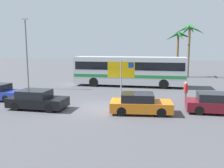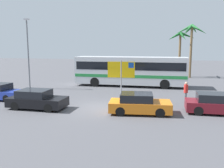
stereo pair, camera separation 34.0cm
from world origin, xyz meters
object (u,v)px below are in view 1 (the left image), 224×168
car_maroon (216,103)px  pedestrian_near_sign (186,90)px  bus_front_coach (129,70)px  ferry_sign (122,71)px  car_orange (140,104)px  car_black (37,100)px

car_maroon → pedestrian_near_sign: size_ratio=2.40×
bus_front_coach → pedestrian_near_sign: (5.26, -6.95, -0.83)m
pedestrian_near_sign → ferry_sign: bearing=-5.0°
ferry_sign → car_maroon: (6.72, -2.89, -1.69)m
ferry_sign → car_maroon: 7.51m
car_maroon → car_orange: 4.99m
car_orange → bus_front_coach: bearing=95.3°
car_black → car_orange: bearing=2.7°
car_maroon → car_orange: bearing=-167.6°
bus_front_coach → ferry_sign: bearing=-88.1°
pedestrian_near_sign → car_black: bearing=18.3°
car_orange → pedestrian_near_sign: 4.93m
car_maroon → pedestrian_near_sign: 3.18m
car_orange → pedestrian_near_sign: (3.20, 3.73, 0.32)m
car_maroon → car_orange: size_ratio=0.95×
car_maroon → car_orange: (-4.88, -1.05, 0.00)m
car_maroon → car_orange: same height
ferry_sign → pedestrian_near_sign: (5.05, -0.21, -1.37)m
bus_front_coach → car_orange: size_ratio=2.89×
pedestrian_near_sign → bus_front_coach: bearing=-55.5°
ferry_sign → car_black: ferry_sign is taller
car_black → car_maroon: size_ratio=1.03×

